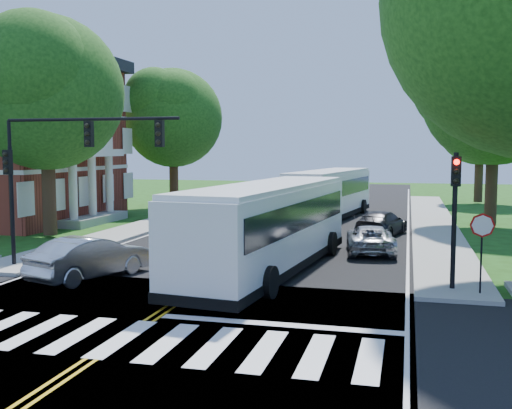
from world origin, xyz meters
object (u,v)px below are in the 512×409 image
(bus_lead, at_px, (269,225))
(suv, at_px, (370,239))
(bus_follow, at_px, (330,193))
(dark_sedan, at_px, (381,223))
(hatchback, at_px, (90,257))
(signal_nw, at_px, (63,156))
(signal_ne, at_px, (455,202))

(bus_lead, relative_size, suv, 2.95)
(bus_lead, xyz_separation_m, bus_follow, (0.01, 17.85, -0.07))
(bus_lead, bearing_deg, dark_sedan, -103.00)
(hatchback, height_order, suv, hatchback)
(bus_lead, relative_size, hatchback, 2.83)
(signal_nw, distance_m, dark_sedan, 17.15)
(signal_ne, height_order, suv, signal_ne)
(hatchback, bearing_deg, signal_ne, -156.07)
(hatchback, relative_size, suv, 1.04)
(bus_follow, relative_size, dark_sedan, 2.75)
(signal_nw, relative_size, dark_sedan, 1.55)
(hatchback, bearing_deg, bus_lead, -135.14)
(signal_nw, height_order, dark_sedan, signal_nw)
(signal_nw, bearing_deg, dark_sedan, 47.82)
(hatchback, distance_m, dark_sedan, 16.50)
(signal_nw, distance_m, hatchback, 4.06)
(bus_follow, relative_size, suv, 2.84)
(bus_lead, distance_m, dark_sedan, 11.26)
(signal_ne, relative_size, suv, 0.99)
(bus_follow, bearing_deg, hatchback, 82.67)
(bus_follow, bearing_deg, bus_lead, 98.65)
(signal_nw, relative_size, bus_lead, 0.54)
(signal_ne, bearing_deg, bus_lead, 164.33)
(hatchback, relative_size, dark_sedan, 1.00)
(signal_nw, xyz_separation_m, signal_ne, (14.06, 0.01, -1.41))
(suv, bearing_deg, hatchback, 33.52)
(bus_lead, xyz_separation_m, hatchback, (-5.92, -2.81, -1.00))
(signal_ne, height_order, dark_sedan, signal_ne)
(bus_lead, xyz_separation_m, dark_sedan, (3.73, 10.56, -1.09))
(bus_lead, bearing_deg, signal_nw, 20.29)
(suv, height_order, dark_sedan, dark_sedan)
(signal_nw, xyz_separation_m, bus_follow, (7.52, 19.69, -2.67))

